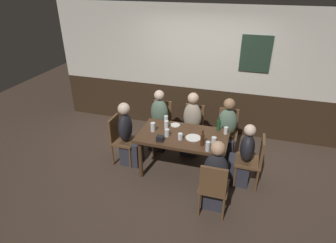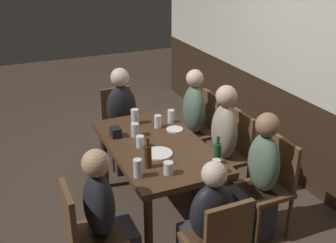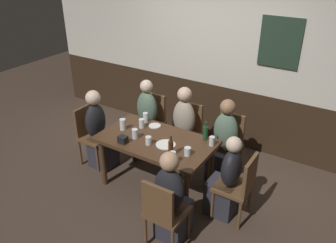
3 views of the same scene
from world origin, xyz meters
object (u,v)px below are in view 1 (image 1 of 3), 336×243
at_px(pint_glass_stout, 167,133).
at_px(beer_glass_half, 208,147).
at_px(dining_table, 183,140).
at_px(person_right_near, 215,180).
at_px(chair_head_east, 253,159).
at_px(beer_bottle_green, 219,125).
at_px(beer_glass_tall, 153,128).
at_px(person_mid_far, 191,128).
at_px(pint_glass_pale, 214,141).
at_px(person_head_west, 128,138).
at_px(plate_white_large, 193,138).
at_px(pint_glass_amber, 166,125).
at_px(chair_head_west, 120,137).
at_px(highball_clear, 166,120).
at_px(plate_white_small, 175,125).
at_px(beer_bottle_brown, 202,139).
at_px(tumbler_water, 226,131).
at_px(chair_right_far, 227,130).
at_px(chair_left_far, 161,120).
at_px(person_head_east, 242,159).
at_px(chair_mid_far, 193,125).
at_px(person_left_far, 159,124).
at_px(tumbler_short, 180,137).
at_px(person_right_far, 226,134).
at_px(condiment_caddy, 160,138).
at_px(chair_right_near, 213,186).

bearing_deg(pint_glass_stout, beer_glass_half, -18.14).
relative_size(dining_table, person_right_near, 1.28).
bearing_deg(chair_head_east, beer_bottle_green, 152.29).
bearing_deg(beer_glass_tall, person_mid_far, 53.41).
relative_size(dining_table, pint_glass_pale, 14.18).
bearing_deg(person_head_west, chair_head_east, 0.00).
distance_m(chair_head_east, plate_white_large, 1.00).
bearing_deg(chair_head_east, pint_glass_amber, 174.10).
bearing_deg(person_head_west, chair_head_west, 180.00).
relative_size(beer_glass_tall, plate_white_large, 0.62).
height_order(highball_clear, plate_white_small, highball_clear).
xyz_separation_m(person_right_near, person_mid_far, (-0.65, 1.34, 0.03)).
bearing_deg(person_right_near, beer_bottle_brown, 122.77).
height_order(pint_glass_pale, tumbler_water, tumbler_water).
bearing_deg(pint_glass_amber, person_mid_far, 57.22).
distance_m(chair_right_far, chair_left_far, 1.29).
xyz_separation_m(person_head_east, beer_bottle_brown, (-0.63, -0.22, 0.39)).
bearing_deg(pint_glass_amber, plate_white_small, 44.99).
xyz_separation_m(chair_mid_far, person_mid_far, (-0.00, -0.16, 0.02)).
xyz_separation_m(person_left_far, beer_glass_half, (1.11, -1.02, 0.31)).
relative_size(person_head_west, tumbler_short, 10.97).
xyz_separation_m(person_right_far, plate_white_small, (-0.85, -0.39, 0.25)).
bearing_deg(beer_glass_half, highball_clear, 141.81).
height_order(dining_table, person_mid_far, person_mid_far).
xyz_separation_m(chair_right_far, person_head_east, (0.34, -0.83, -0.04)).
bearing_deg(chair_head_west, chair_head_east, 0.00).
height_order(tumbler_water, condiment_caddy, tumbler_water).
height_order(chair_right_near, person_mid_far, person_mid_far).
height_order(pint_glass_stout, plate_white_small, pint_glass_stout).
bearing_deg(chair_right_far, beer_bottle_green, -102.62).
xyz_separation_m(tumbler_short, plate_white_large, (0.19, 0.10, -0.04)).
height_order(chair_right_near, tumbler_short, chair_right_near).
height_order(chair_head_east, tumbler_short, chair_head_east).
height_order(chair_left_far, beer_glass_tall, beer_glass_tall).
distance_m(chair_head_east, chair_left_far, 1.98).
bearing_deg(chair_head_east, plate_white_small, 168.38).
bearing_deg(dining_table, chair_head_east, 0.00).
relative_size(chair_head_east, pint_glass_stout, 6.93).
bearing_deg(chair_left_far, person_right_near, -49.31).
height_order(tumbler_short, beer_bottle_green, beer_bottle_green).
bearing_deg(dining_table, condiment_caddy, -135.86).
relative_size(person_right_far, beer_bottle_green, 4.64).
distance_m(chair_right_near, beer_bottle_green, 1.21).
bearing_deg(pint_glass_pale, dining_table, 167.83).
bearing_deg(chair_mid_far, beer_glass_tall, -121.09).
distance_m(person_head_east, condiment_caddy, 1.36).
height_order(person_right_far, pint_glass_stout, person_right_far).
bearing_deg(beer_bottle_green, beer_glass_half, -95.80).
xyz_separation_m(person_right_near, tumbler_short, (-0.65, 0.51, 0.30)).
bearing_deg(beer_bottle_green, beer_glass_tall, -161.69).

